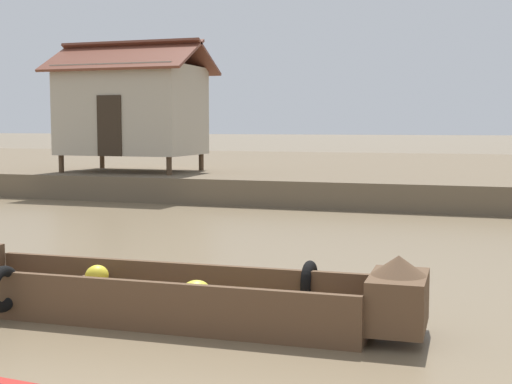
{
  "coord_description": "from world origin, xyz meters",
  "views": [
    {
      "loc": [
        2.83,
        -2.92,
        2.17
      ],
      "look_at": [
        -0.45,
        6.92,
        1.2
      ],
      "focal_mm": 49.88,
      "sensor_mm": 36.0,
      "label": 1
    }
  ],
  "objects": [
    {
      "name": "stilt_house_left",
      "position": [
        -7.96,
        17.14,
        2.7
      ],
      "size": [
        4.75,
        3.3,
        4.07
      ],
      "color": "#4C3826",
      "rests_on": "riverbank_strip"
    },
    {
      "name": "banana_boat",
      "position": [
        -0.69,
        4.17,
        0.29
      ],
      "size": [
        5.89,
        1.88,
        0.86
      ],
      "color": "brown",
      "rests_on": "ground"
    },
    {
      "name": "riverbank_strip",
      "position": [
        0.0,
        24.83,
        0.36
      ],
      "size": [
        160.0,
        20.0,
        0.72
      ],
      "primitive_type": "cube",
      "color": "brown",
      "rests_on": "ground"
    },
    {
      "name": "ground_plane",
      "position": [
        0.0,
        10.0,
        0.0
      ],
      "size": [
        300.0,
        300.0,
        0.0
      ],
      "primitive_type": "plane",
      "color": "#726047"
    }
  ]
}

